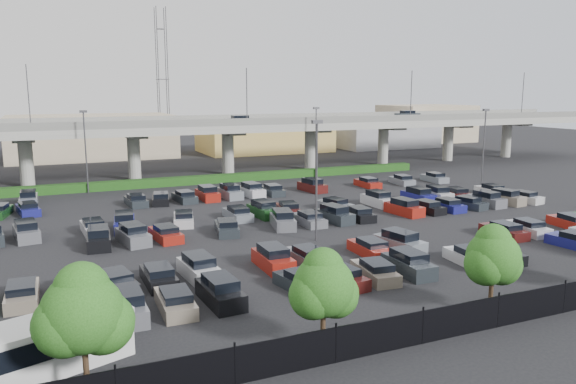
{
  "coord_description": "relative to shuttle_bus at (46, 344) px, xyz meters",
  "views": [
    {
      "loc": [
        -21.05,
        -49.7,
        12.75
      ],
      "look_at": [
        2.78,
        4.25,
        2.0
      ],
      "focal_mm": 35.0,
      "sensor_mm": 36.0,
      "label": 1
    }
  ],
  "objects": [
    {
      "name": "fence",
      "position": [
        21.45,
        -4.69,
        -0.42
      ],
      "size": [
        70.0,
        0.1,
        2.0
      ],
      "color": "black",
      "rests_on": "ground"
    },
    {
      "name": "overpass",
      "position": [
        21.28,
        55.32,
        5.64
      ],
      "size": [
        150.0,
        13.0,
        15.8
      ],
      "color": "gray",
      "rests_on": "ground"
    },
    {
      "name": "shuttle_bus",
      "position": [
        0.0,
        0.0,
        0.0
      ],
      "size": [
        8.02,
        4.96,
        2.44
      ],
      "color": "silver",
      "rests_on": "ground"
    },
    {
      "name": "light_poles",
      "position": [
        17.38,
        25.31,
        4.91
      ],
      "size": [
        66.9,
        48.38,
        10.3
      ],
      "color": "#434348",
      "rests_on": "ground"
    },
    {
      "name": "tree_row",
      "position": [
        22.2,
        -3.21,
        2.19
      ],
      "size": [
        65.07,
        3.66,
        5.94
      ],
      "color": "#332316",
      "rests_on": "ground"
    },
    {
      "name": "comm_tower",
      "position": [
        25.5,
        97.31,
        14.28
      ],
      "size": [
        2.4,
        2.4,
        30.0
      ],
      "color": "#434348",
      "rests_on": "ground"
    },
    {
      "name": "hedge",
      "position": [
        21.5,
        48.31,
        -0.78
      ],
      "size": [
        66.0,
        1.6,
        1.1
      ],
      "primitive_type": "cube",
      "color": "#143C11",
      "rests_on": "ground"
    },
    {
      "name": "distant_buildings",
      "position": [
        33.88,
        85.12,
        2.42
      ],
      "size": [
        138.0,
        24.0,
        9.0
      ],
      "color": "gray",
      "rests_on": "ground"
    },
    {
      "name": "ground",
      "position": [
        21.5,
        23.31,
        -1.33
      ],
      "size": [
        280.0,
        280.0,
        0.0
      ],
      "primitive_type": "plane",
      "color": "black"
    },
    {
      "name": "parked_cars",
      "position": [
        20.98,
        19.31,
        -0.7
      ],
      "size": [
        63.14,
        41.64,
        1.67
      ],
      "color": "black",
      "rests_on": "ground"
    }
  ]
}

